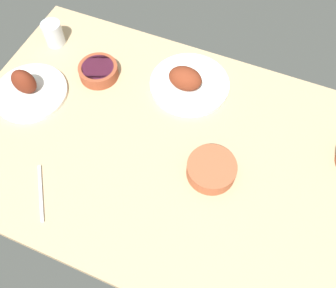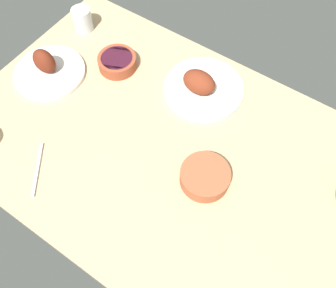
% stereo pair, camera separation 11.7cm
% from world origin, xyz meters
% --- Properties ---
extents(dining_table, '(1.40, 0.90, 0.04)m').
position_xyz_m(dining_table, '(0.00, 0.00, 0.02)').
color(dining_table, tan).
rests_on(dining_table, ground).
extents(plate_center_main, '(0.29, 0.29, 0.09)m').
position_xyz_m(plate_center_main, '(0.03, -0.26, 0.07)').
color(plate_center_main, silver).
rests_on(plate_center_main, dining_table).
extents(plate_near_viewer, '(0.26, 0.26, 0.11)m').
position_xyz_m(plate_near_viewer, '(0.54, -0.01, 0.07)').
color(plate_near_viewer, silver).
rests_on(plate_near_viewer, dining_table).
extents(bowl_cream, '(0.15, 0.15, 0.05)m').
position_xyz_m(bowl_cream, '(-0.16, 0.03, 0.07)').
color(bowl_cream, '#A35133').
rests_on(bowl_cream, dining_table).
extents(bowl_onions, '(0.14, 0.14, 0.05)m').
position_xyz_m(bowl_onions, '(0.35, -0.18, 0.07)').
color(bowl_onions, brown).
rests_on(bowl_onions, dining_table).
extents(water_tumbler, '(0.07, 0.07, 0.09)m').
position_xyz_m(water_tumbler, '(0.59, -0.27, 0.09)').
color(water_tumbler, silver).
rests_on(water_tumbler, dining_table).
extents(fork_loose, '(0.12, 0.16, 0.01)m').
position_xyz_m(fork_loose, '(0.29, 0.30, 0.04)').
color(fork_loose, silver).
rests_on(fork_loose, dining_table).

